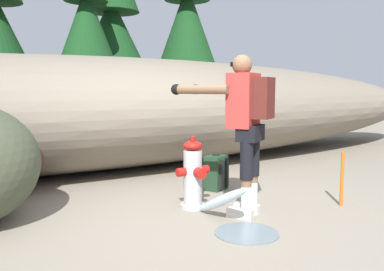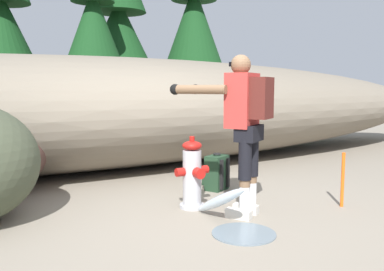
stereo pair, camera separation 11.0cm
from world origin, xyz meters
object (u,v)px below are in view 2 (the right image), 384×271
at_px(spare_backpack, 216,173).
at_px(utility_worker, 242,115).
at_px(fire_hydrant, 192,175).
at_px(survey_stake, 343,180).

bearing_deg(spare_backpack, utility_worker, 133.35).
xyz_separation_m(fire_hydrant, survey_stake, (1.45, -0.77, -0.06)).
bearing_deg(survey_stake, utility_worker, 165.61).
bearing_deg(utility_worker, fire_hydrant, 0.26).
bearing_deg(spare_backpack, survey_stake, -176.54).
height_order(utility_worker, survey_stake, utility_worker).
distance_m(utility_worker, spare_backpack, 1.36).
distance_m(fire_hydrant, spare_backpack, 0.88).
relative_size(spare_backpack, survey_stake, 0.78).
bearing_deg(fire_hydrant, utility_worker, -57.69).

